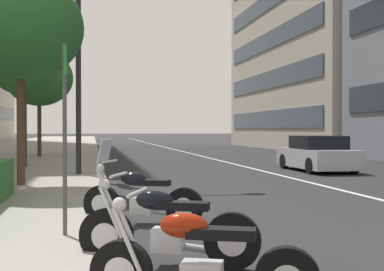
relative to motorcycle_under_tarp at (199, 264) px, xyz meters
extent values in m
cube|color=gray|center=(29.74, 5.87, -0.33)|extent=(160.00, 10.65, 0.15)
cube|color=silver|center=(34.74, -5.68, -0.40)|extent=(110.00, 0.16, 0.01)
cylinder|color=black|center=(0.27, 0.71, -0.10)|extent=(0.33, 0.60, 0.60)
cylinder|color=silver|center=(0.27, 0.71, -0.10)|extent=(0.23, 0.33, 0.30)
cube|color=black|center=(-0.08, -0.19, 0.30)|extent=(0.44, 0.68, 0.10)
ellipsoid|color=#991E0A|center=(0.05, 0.14, 0.36)|extent=(0.39, 0.52, 0.24)
cylinder|color=silver|center=(0.18, 0.66, 0.20)|extent=(0.16, 0.31, 0.64)
cylinder|color=silver|center=(0.31, 0.61, 0.20)|extent=(0.16, 0.31, 0.64)
cylinder|color=silver|center=(0.21, 0.56, 0.66)|extent=(0.57, 0.25, 0.04)
sphere|color=silver|center=(0.28, 0.72, 0.54)|extent=(0.14, 0.14, 0.14)
cylinder|color=black|center=(1.73, 0.81, -0.07)|extent=(0.36, 0.68, 0.68)
cylinder|color=silver|center=(1.73, 0.81, -0.07)|extent=(0.25, 0.36, 0.34)
cylinder|color=black|center=(1.16, -0.65, -0.07)|extent=(0.36, 0.68, 0.68)
cylinder|color=silver|center=(1.16, -0.65, -0.07)|extent=(0.25, 0.36, 0.34)
cube|color=silver|center=(1.45, 0.08, -0.08)|extent=(0.38, 0.45, 0.28)
cube|color=black|center=(1.38, -0.09, 0.33)|extent=(0.44, 0.68, 0.10)
ellipsoid|color=black|center=(1.51, 0.24, 0.39)|extent=(0.39, 0.52, 0.24)
cylinder|color=silver|center=(1.64, 0.76, 0.24)|extent=(0.16, 0.31, 0.64)
cylinder|color=silver|center=(1.77, 0.71, 0.24)|extent=(0.16, 0.31, 0.64)
cylinder|color=silver|center=(1.68, 0.66, 0.69)|extent=(0.57, 0.25, 0.04)
sphere|color=silver|center=(1.74, 0.83, 0.57)|extent=(0.14, 0.14, 0.14)
cylinder|color=silver|center=(1.47, -0.23, -0.20)|extent=(0.34, 0.67, 0.16)
cylinder|color=black|center=(4.57, 0.82, -0.07)|extent=(0.39, 0.65, 0.66)
cylinder|color=silver|center=(4.57, 0.82, -0.07)|extent=(0.26, 0.35, 0.33)
cylinder|color=black|center=(3.92, -0.57, -0.07)|extent=(0.39, 0.65, 0.66)
cylinder|color=silver|center=(3.92, -0.57, -0.07)|extent=(0.26, 0.35, 0.33)
cube|color=silver|center=(4.24, 0.12, -0.09)|extent=(0.40, 0.45, 0.28)
cube|color=black|center=(4.17, -0.04, 0.33)|extent=(0.47, 0.67, 0.10)
ellipsoid|color=black|center=(4.31, 0.27, 0.39)|extent=(0.41, 0.52, 0.24)
cylinder|color=silver|center=(4.47, 0.77, 0.23)|extent=(0.17, 0.31, 0.64)
cylinder|color=silver|center=(4.60, 0.71, 0.23)|extent=(0.17, 0.31, 0.64)
cylinder|color=silver|center=(4.50, 0.67, 0.69)|extent=(0.56, 0.29, 0.04)
sphere|color=silver|center=(4.58, 0.83, 0.57)|extent=(0.14, 0.14, 0.14)
cube|color=#B2BCC6|center=(4.54, 0.76, 0.87)|extent=(0.45, 0.30, 0.44)
cylinder|color=silver|center=(4.25, -0.19, -0.21)|extent=(0.37, 0.66, 0.16)
cube|color=#B7B7BC|center=(14.18, -7.85, 0.11)|extent=(4.15, 1.93, 0.74)
cube|color=black|center=(14.07, -7.85, 0.74)|extent=(1.97, 1.75, 0.52)
cylinder|color=black|center=(15.55, -7.01, -0.09)|extent=(0.62, 0.23, 0.62)
cylinder|color=black|center=(15.53, -8.72, -0.09)|extent=(0.62, 0.23, 0.62)
cylinder|color=black|center=(12.83, -6.97, -0.09)|extent=(0.62, 0.23, 0.62)
cylinder|color=black|center=(12.80, -8.69, -0.09)|extent=(0.62, 0.23, 0.62)
cylinder|color=#47494C|center=(2.82, 1.36, 1.11)|extent=(0.06, 0.06, 2.73)
cube|color=#1E8C33|center=(2.82, 1.35, 2.23)|extent=(0.32, 0.02, 0.40)
cylinder|color=#232326|center=(12.95, 1.44, 4.22)|extent=(0.18, 0.18, 8.94)
cube|color=#194C99|center=(12.60, 1.44, 4.41)|extent=(0.56, 0.03, 1.10)
cube|color=#194C99|center=(13.30, 1.44, 4.41)|extent=(0.56, 0.03, 1.10)
cylinder|color=#473323|center=(9.74, 2.88, 1.26)|extent=(0.22, 0.22, 3.02)
ellipsoid|color=#265B28|center=(9.74, 2.88, 4.04)|extent=(3.39, 3.39, 2.88)
cylinder|color=#473323|center=(16.56, 3.67, 1.26)|extent=(0.22, 0.22, 3.02)
ellipsoid|color=#2D6B2D|center=(16.56, 3.67, 3.78)|extent=(2.71, 2.71, 2.30)
cylinder|color=#473323|center=(24.62, 3.88, 1.25)|extent=(0.22, 0.22, 3.01)
ellipsoid|color=#2D6B2D|center=(24.62, 3.88, 4.15)|extent=(3.72, 3.72, 3.16)
cube|color=#384756|center=(36.67, -13.88, 2.12)|extent=(21.14, 0.08, 1.50)
cube|color=#384756|center=(36.67, -13.88, 5.51)|extent=(21.14, 0.08, 1.50)
cube|color=#384756|center=(36.67, -13.88, 8.90)|extent=(21.14, 0.08, 1.50)
cube|color=#384756|center=(36.67, -13.88, 12.29)|extent=(21.14, 0.08, 1.50)
camera|label=1|loc=(-4.57, 0.97, 1.25)|focal=47.08mm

